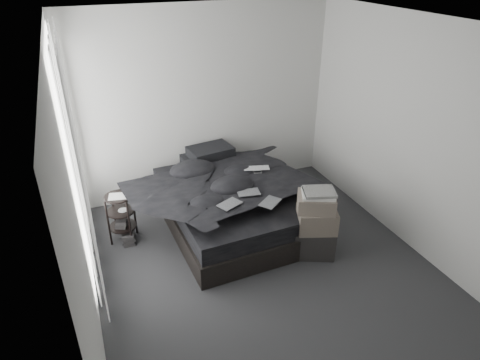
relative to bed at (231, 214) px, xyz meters
name	(u,v)px	position (x,y,z in m)	size (l,w,h in m)	color
floor	(267,271)	(0.03, -1.02, -0.14)	(3.60, 4.20, 0.01)	#2B2C2E
ceiling	(276,26)	(0.03, -1.02, 2.46)	(3.60, 4.20, 0.01)	white
wall_back	(205,103)	(0.03, 1.08, 1.16)	(3.60, 0.01, 2.60)	silver
wall_front	(430,319)	(0.03, -3.12, 1.16)	(3.60, 0.01, 2.60)	silver
wall_left	(75,202)	(-1.77, -1.02, 1.16)	(0.01, 4.20, 2.60)	silver
wall_right	(417,139)	(1.83, -1.02, 1.16)	(0.01, 4.20, 2.60)	silver
window_left	(71,154)	(-1.75, -0.12, 1.21)	(0.02, 2.00, 2.30)	white
curtain_left	(78,160)	(-1.70, -0.12, 1.14)	(0.06, 2.12, 2.48)	white
bed	(231,214)	(0.00, 0.00, 0.00)	(1.56, 2.06, 0.28)	black
mattress	(231,198)	(0.00, 0.00, 0.25)	(1.50, 2.00, 0.22)	black
duvet	(233,184)	(0.00, -0.05, 0.48)	(1.52, 1.76, 0.24)	black
pillow_lower	(205,161)	(-0.08, 0.80, 0.43)	(0.62, 0.42, 0.14)	black
pillow_upper	(210,152)	(-0.01, 0.78, 0.56)	(0.58, 0.40, 0.13)	black
laptop	(257,165)	(0.38, 0.06, 0.61)	(0.33, 0.21, 0.03)	silver
comic_a	(230,198)	(-0.23, -0.56, 0.60)	(0.26, 0.17, 0.01)	black
comic_b	(248,186)	(0.07, -0.40, 0.61)	(0.26, 0.17, 0.01)	black
comic_c	(271,196)	(0.21, -0.69, 0.62)	(0.26, 0.17, 0.01)	black
side_stand	(122,218)	(-1.35, 0.19, 0.16)	(0.33, 0.33, 0.60)	black
papers	(119,196)	(-1.34, 0.17, 0.47)	(0.23, 0.17, 0.01)	white
floor_books	(129,238)	(-1.31, 0.08, -0.07)	(0.14, 0.20, 0.14)	black
box_lower	(314,240)	(0.67, -0.92, 0.03)	(0.46, 0.36, 0.34)	black
box_mid	(317,219)	(0.68, -0.93, 0.33)	(0.43, 0.34, 0.26)	#62574D
box_upper	(316,202)	(0.66, -0.91, 0.55)	(0.41, 0.33, 0.18)	#62574D
art_book_white	(318,194)	(0.67, -0.92, 0.66)	(0.35, 0.28, 0.03)	silver
art_book_snake	(319,192)	(0.68, -0.93, 0.69)	(0.34, 0.27, 0.03)	silver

